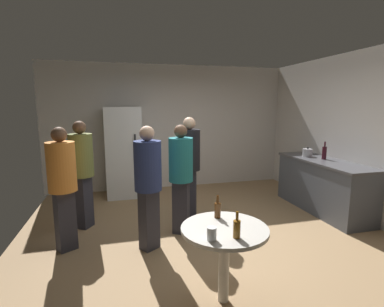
# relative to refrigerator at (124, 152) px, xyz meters

# --- Properties ---
(ground_plane) EXTENTS (5.20, 5.20, 0.10)m
(ground_plane) POSITION_rel_refrigerator_xyz_m (1.04, -2.20, -0.95)
(ground_plane) COLOR #9E7C56
(wall_back) EXTENTS (5.32, 0.06, 2.70)m
(wall_back) POSITION_rel_refrigerator_xyz_m (1.04, 0.43, 0.45)
(wall_back) COLOR silver
(wall_back) RESTS_ON ground_plane
(wall_side_right) EXTENTS (0.06, 5.20, 2.70)m
(wall_side_right) POSITION_rel_refrigerator_xyz_m (3.67, -2.20, 0.45)
(wall_side_right) COLOR silver
(wall_side_right) RESTS_ON ground_plane
(refrigerator) EXTENTS (0.70, 0.68, 1.80)m
(refrigerator) POSITION_rel_refrigerator_xyz_m (0.00, 0.00, 0.00)
(refrigerator) COLOR white
(refrigerator) RESTS_ON ground_plane
(kitchen_counter) EXTENTS (0.64, 1.88, 0.90)m
(kitchen_counter) POSITION_rel_refrigerator_xyz_m (3.32, -1.76, -0.45)
(kitchen_counter) COLOR #4C515B
(kitchen_counter) RESTS_ON ground_plane
(kettle) EXTENTS (0.24, 0.17, 0.18)m
(kettle) POSITION_rel_refrigerator_xyz_m (3.27, -1.35, 0.07)
(kettle) COLOR #B2B2B7
(kettle) RESTS_ON kitchen_counter
(wine_bottle_on_counter) EXTENTS (0.08, 0.08, 0.31)m
(wine_bottle_on_counter) POSITION_rel_refrigerator_xyz_m (3.37, -1.67, 0.12)
(wine_bottle_on_counter) COLOR #3F141E
(wine_bottle_on_counter) RESTS_ON kitchen_counter
(foreground_table) EXTENTS (0.80, 0.80, 0.73)m
(foreground_table) POSITION_rel_refrigerator_xyz_m (0.80, -3.57, -0.27)
(foreground_table) COLOR beige
(foreground_table) RESTS_ON ground_plane
(beer_bottle_amber) EXTENTS (0.06, 0.06, 0.23)m
(beer_bottle_amber) POSITION_rel_refrigerator_xyz_m (0.82, -3.79, -0.08)
(beer_bottle_amber) COLOR #8C5919
(beer_bottle_amber) RESTS_ON foreground_table
(beer_bottle_brown) EXTENTS (0.06, 0.06, 0.23)m
(beer_bottle_brown) POSITION_rel_refrigerator_xyz_m (0.81, -3.34, -0.08)
(beer_bottle_brown) COLOR #593314
(beer_bottle_brown) RESTS_ON foreground_table
(plastic_cup_white) EXTENTS (0.08, 0.08, 0.11)m
(plastic_cup_white) POSITION_rel_refrigerator_xyz_m (0.61, -3.78, -0.11)
(plastic_cup_white) COLOR white
(plastic_cup_white) RESTS_ON foreground_table
(person_in_black_shirt) EXTENTS (0.43, 0.43, 1.65)m
(person_in_black_shirt) POSITION_rel_refrigerator_xyz_m (0.98, -1.53, 0.06)
(person_in_black_shirt) COLOR #2D2D38
(person_in_black_shirt) RESTS_ON ground_plane
(person_in_teal_shirt) EXTENTS (0.46, 0.46, 1.57)m
(person_in_teal_shirt) POSITION_rel_refrigerator_xyz_m (0.73, -2.02, 0.01)
(person_in_teal_shirt) COLOR #2D2D38
(person_in_teal_shirt) RESTS_ON ground_plane
(person_in_navy_shirt) EXTENTS (0.47, 0.47, 1.59)m
(person_in_navy_shirt) POSITION_rel_refrigerator_xyz_m (0.24, -2.37, 0.02)
(person_in_navy_shirt) COLOR #2D2D38
(person_in_navy_shirt) RESTS_ON ground_plane
(person_in_olive_shirt) EXTENTS (0.47, 0.47, 1.61)m
(person_in_olive_shirt) POSITION_rel_refrigerator_xyz_m (-0.64, -1.46, 0.04)
(person_in_olive_shirt) COLOR #2D2D38
(person_in_olive_shirt) RESTS_ON ground_plane
(person_in_orange_shirt) EXTENTS (0.47, 0.47, 1.58)m
(person_in_orange_shirt) POSITION_rel_refrigerator_xyz_m (-0.79, -2.14, 0.02)
(person_in_orange_shirt) COLOR #2D2D38
(person_in_orange_shirt) RESTS_ON ground_plane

